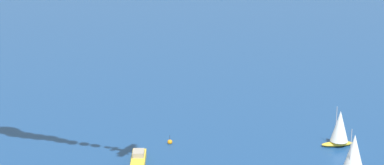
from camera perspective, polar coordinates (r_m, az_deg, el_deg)
motorboat_near_centre at (r=149.35m, az=-4.28°, el=-6.30°), size 10.68×8.71×3.21m
sailboat_ahead at (r=161.14m, az=11.55°, el=-3.54°), size 6.36×6.51×9.18m
sailboat_mid_cluster at (r=139.69m, az=12.58°, el=-6.17°), size 10.33×6.43×12.88m
marker_buoy at (r=160.59m, az=-1.75°, el=-4.71°), size 1.10×1.10×2.10m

